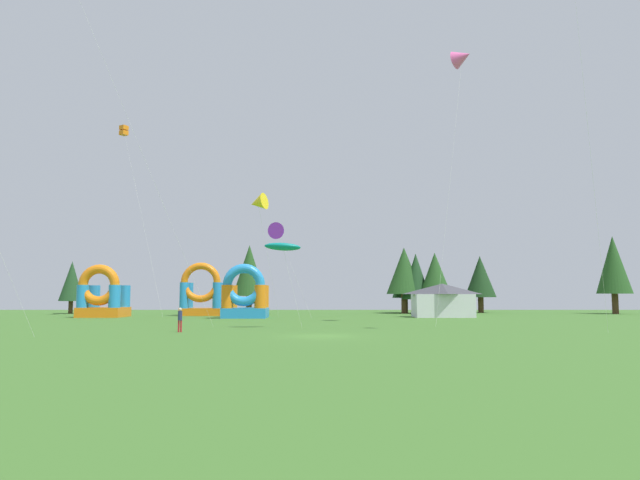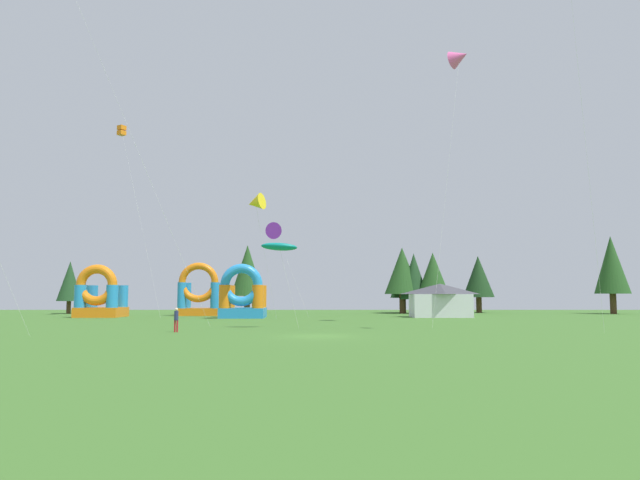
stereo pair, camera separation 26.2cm
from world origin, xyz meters
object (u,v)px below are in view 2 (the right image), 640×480
kite_pink_delta (461,57)px  person_far_side (178,318)px  kite_purple_delta (278,231)px  kite_orange_box (124,131)px  inflatable_orange_dome (202,296)px  kite_yellow_delta (257,203)px  inflatable_red_slide (102,299)px  festival_tent (442,300)px  inflatable_yellow_castle (245,299)px  kite_teal_parafoil (281,247)px

kite_pink_delta → person_far_side: kite_pink_delta is taller
kite_purple_delta → kite_orange_box: size_ratio=0.47×
inflatable_orange_dome → kite_yellow_delta: bearing=-54.7°
inflatable_red_slide → festival_tent: inflatable_red_slide is taller
kite_pink_delta → inflatable_yellow_castle: kite_pink_delta is taller
kite_teal_parafoil → festival_tent: bearing=51.8°
kite_teal_parafoil → kite_purple_delta: size_ratio=0.63×
kite_teal_parafoil → person_far_side: size_ratio=4.01×
kite_pink_delta → inflatable_red_slide: size_ratio=4.20×
kite_orange_box → inflatable_orange_dome: kite_orange_box is taller
kite_pink_delta → kite_yellow_delta: size_ratio=1.90×
kite_pink_delta → kite_yellow_delta: (-19.28, 9.16, -11.82)m
kite_teal_parafoil → festival_tent: (16.82, 21.38, -4.38)m
kite_yellow_delta → festival_tent: size_ratio=2.01×
kite_pink_delta → festival_tent: (1.09, 15.68, -21.99)m
kite_yellow_delta → person_far_side: kite_yellow_delta is taller
inflatable_yellow_castle → kite_yellow_delta: bearing=-67.8°
person_far_side → inflatable_red_slide: (-15.02, 25.75, 1.10)m
kite_pink_delta → inflatable_red_slide: kite_pink_delta is taller
kite_purple_delta → inflatable_red_slide: kite_purple_delta is taller
kite_teal_parafoil → inflatable_orange_dome: kite_teal_parafoil is taller
kite_purple_delta → festival_tent: bearing=3.4°
person_far_side → kite_pink_delta: bearing=-160.0°
kite_orange_box → kite_yellow_delta: kite_orange_box is taller
kite_orange_box → inflatable_yellow_castle: (15.29, -4.06, -20.03)m
inflatable_yellow_castle → festival_tent: 22.26m
person_far_side → inflatable_yellow_castle: (1.44, 23.70, 1.08)m
inflatable_yellow_castle → festival_tent: (22.16, 2.14, -0.18)m
kite_purple_delta → inflatable_orange_dome: (-9.63, 5.75, -7.35)m
kite_teal_parafoil → inflatable_red_slide: bearing=135.7°
kite_teal_parafoil → kite_orange_box: 34.91m
kite_purple_delta → person_far_side: size_ratio=6.41×
kite_teal_parafoil → inflatable_red_slide: (-21.80, 21.28, -4.19)m
kite_purple_delta → person_far_side: kite_purple_delta is taller
inflatable_orange_dome → kite_purple_delta: bearing=-30.8°
inflatable_red_slide → festival_tent: 38.62m
kite_teal_parafoil → kite_orange_box: (-20.63, 23.30, 15.82)m
kite_pink_delta → inflatable_orange_dome: bearing=143.2°
kite_orange_box → kite_yellow_delta: 21.53m
kite_teal_parafoil → kite_yellow_delta: (-3.55, 14.86, 5.79)m
kite_teal_parafoil → kite_purple_delta: 20.64m
kite_orange_box → person_far_side: (13.85, -27.76, -21.11)m
kite_teal_parafoil → festival_tent: 27.55m
kite_orange_box → kite_teal_parafoil: bearing=-48.5°
kite_purple_delta → festival_tent: size_ratio=1.65×
kite_yellow_delta → inflatable_yellow_castle: kite_yellow_delta is taller
kite_pink_delta → inflatable_orange_dome: size_ratio=3.88×
kite_yellow_delta → festival_tent: kite_yellow_delta is taller
kite_orange_box → person_far_side: kite_orange_box is taller
inflatable_orange_dome → kite_pink_delta: bearing=-36.8°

